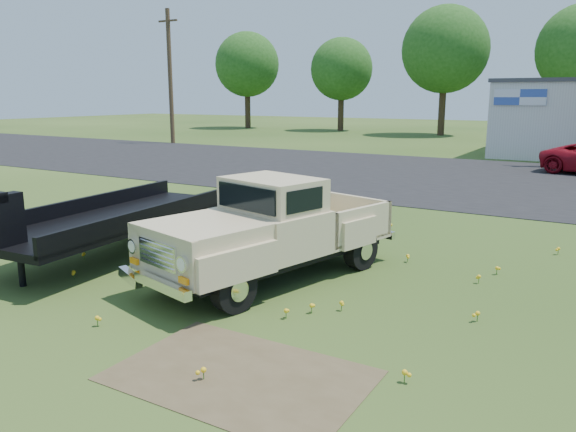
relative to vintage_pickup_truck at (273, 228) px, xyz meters
The scene contains 10 objects.
ground 1.00m from the vintage_pickup_truck, 70.44° to the right, with size 140.00×140.00×0.00m, color #284115.
asphalt_lot 14.70m from the vintage_pickup_truck, 89.54° to the left, with size 90.00×14.00×0.02m, color black.
dirt_patch_a 3.82m from the vintage_pickup_truck, 64.10° to the right, with size 3.00×2.00×0.01m, color brown.
dirt_patch_b 3.80m from the vintage_pickup_truck, 120.72° to the left, with size 2.20×1.60×0.01m, color brown.
utility_pole_west 31.01m from the vintage_pickup_truck, 135.28° to the left, with size 1.60×0.30×9.00m.
treeline_a 48.78m from the vintage_pickup_truck, 125.10° to the left, with size 6.40×6.40×9.52m.
treeline_b 44.67m from the vintage_pickup_truck, 113.74° to the left, with size 5.76×5.76×8.57m.
treeline_c 40.40m from the vintage_pickup_truck, 101.38° to the left, with size 7.04×7.04×10.47m.
vintage_pickup_truck is the anchor object (origin of this frame).
flatbed_trailer 3.73m from the vintage_pickup_truck, behind, with size 2.12×6.35×1.73m, color black, non-canonical shape.
Camera 1 is at (5.13, -8.03, 3.30)m, focal length 35.00 mm.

